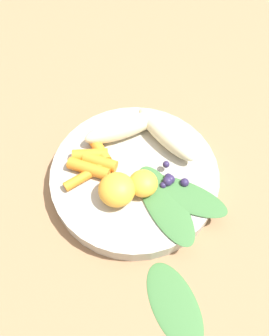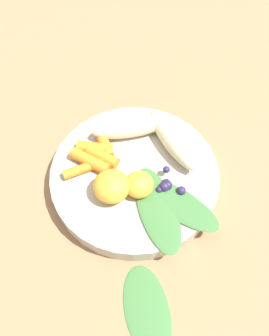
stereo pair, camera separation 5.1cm
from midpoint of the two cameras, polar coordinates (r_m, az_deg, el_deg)
name	(u,v)px [view 2 (the right image)]	position (r m, az deg, el deg)	size (l,w,h in m)	color
ground_plane	(134,181)	(0.54, 2.67, -2.44)	(2.40, 2.40, 0.00)	#99704C
bowl	(134,176)	(0.53, 2.74, -1.65)	(0.26, 0.26, 0.03)	#B2AD9E
banana_peeled_left	(131,127)	(0.54, 2.16, 6.68)	(0.13, 0.03, 0.03)	beige
banana_peeled_right	(172,139)	(0.53, 9.06, 4.61)	(0.13, 0.03, 0.03)	beige
orange_segment_near	(139,184)	(0.49, 3.75, -3.01)	(0.04, 0.04, 0.03)	#F4A833
orange_segment_far	(112,186)	(0.48, -0.83, -3.29)	(0.05, 0.05, 0.04)	#F4A833
carrot_front	(104,144)	(0.53, -2.34, 3.78)	(0.02, 0.02, 0.05)	orange
carrot_mid_left	(95,148)	(0.53, -3.97, 3.11)	(0.02, 0.02, 0.05)	orange
carrot_mid_right	(102,157)	(0.52, -2.60, 1.68)	(0.02, 0.02, 0.05)	orange
carrot_rear	(90,161)	(0.52, -4.65, 0.90)	(0.02, 0.02, 0.06)	orange
carrot_small	(83,168)	(0.51, -5.77, -0.31)	(0.01, 0.01, 0.06)	orange
blueberry_pile	(162,185)	(0.50, 7.49, -3.04)	(0.05, 0.05, 0.02)	#2D234C
coconut_shred_patch	(155,202)	(0.49, 6.40, -5.89)	(0.05, 0.05, 0.00)	white
kale_leaf_left	(157,209)	(0.49, 6.80, -7.01)	(0.14, 0.05, 0.01)	#3D7038
kale_leaf_right	(178,204)	(0.49, 10.19, -6.12)	(0.13, 0.05, 0.01)	#3D7038
kale_leaf_stray	(147,310)	(0.48, 5.35, -22.73)	(0.12, 0.06, 0.01)	#3D7038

